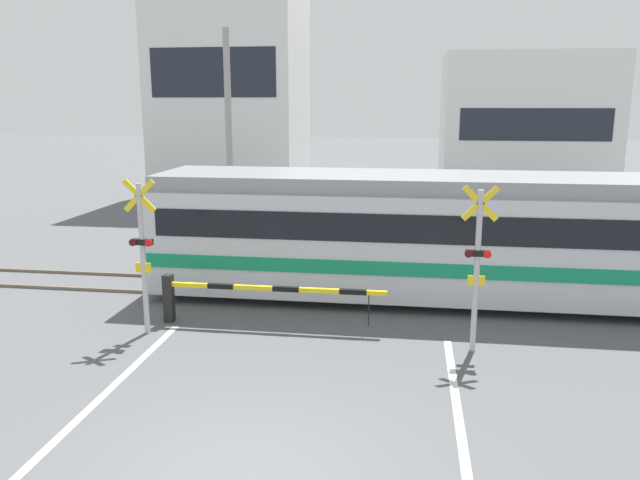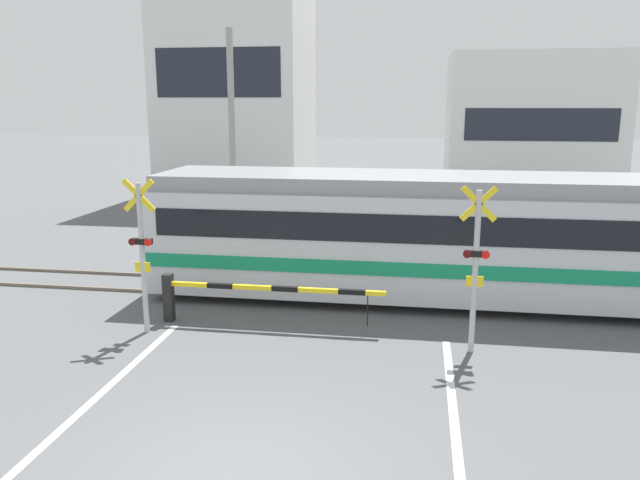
{
  "view_description": "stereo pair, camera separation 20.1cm",
  "coord_description": "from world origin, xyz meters",
  "px_view_note": "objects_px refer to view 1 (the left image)",
  "views": [
    {
      "loc": [
        2.02,
        -6.78,
        4.7
      ],
      "look_at": [
        0.0,
        7.11,
        1.6
      ],
      "focal_mm": 35.0,
      "sensor_mm": 36.0,
      "label": 1
    },
    {
      "loc": [
        2.22,
        -6.75,
        4.7
      ],
      "look_at": [
        0.0,
        7.11,
        1.6
      ],
      "focal_mm": 35.0,
      "sensor_mm": 36.0,
      "label": 2
    }
  ],
  "objects_px": {
    "commuter_train": "(524,235)",
    "crossing_signal_right": "(477,262)",
    "pedestrian": "(365,217)",
    "crossing_barrier_far": "(397,241)",
    "crossing_barrier_near": "(231,293)",
    "crossing_signal_left": "(143,250)"
  },
  "relations": [
    {
      "from": "commuter_train",
      "to": "crossing_signal_right",
      "type": "xyz_separation_m",
      "value": [
        -1.41,
        -3.34,
        0.16
      ]
    },
    {
      "from": "commuter_train",
      "to": "pedestrian",
      "type": "xyz_separation_m",
      "value": [
        -4.16,
        5.67,
        -0.68
      ]
    },
    {
      "from": "commuter_train",
      "to": "crossing_barrier_far",
      "type": "height_order",
      "value": "commuter_train"
    },
    {
      "from": "crossing_barrier_near",
      "to": "crossing_barrier_far",
      "type": "xyz_separation_m",
      "value": [
        3.41,
        5.67,
        0.0
      ]
    },
    {
      "from": "crossing_barrier_near",
      "to": "crossing_barrier_far",
      "type": "height_order",
      "value": "same"
    },
    {
      "from": "crossing_barrier_far",
      "to": "pedestrian",
      "type": "distance_m",
      "value": 2.86
    },
    {
      "from": "commuter_train",
      "to": "pedestrian",
      "type": "distance_m",
      "value": 7.07
    },
    {
      "from": "crossing_signal_left",
      "to": "crossing_signal_right",
      "type": "height_order",
      "value": "same"
    },
    {
      "from": "crossing_barrier_near",
      "to": "crossing_signal_left",
      "type": "relative_size",
      "value": 1.5
    },
    {
      "from": "crossing_barrier_near",
      "to": "pedestrian",
      "type": "relative_size",
      "value": 2.93
    },
    {
      "from": "crossing_barrier_far",
      "to": "crossing_signal_left",
      "type": "height_order",
      "value": "crossing_signal_left"
    },
    {
      "from": "commuter_train",
      "to": "crossing_signal_left",
      "type": "distance_m",
      "value": 8.7
    },
    {
      "from": "pedestrian",
      "to": "crossing_signal_right",
      "type": "bearing_deg",
      "value": -73.03
    },
    {
      "from": "crossing_barrier_near",
      "to": "crossing_signal_right",
      "type": "height_order",
      "value": "crossing_signal_right"
    },
    {
      "from": "commuter_train",
      "to": "crossing_barrier_near",
      "type": "relative_size",
      "value": 3.68
    },
    {
      "from": "crossing_barrier_far",
      "to": "pedestrian",
      "type": "bearing_deg",
      "value": 113.55
    },
    {
      "from": "commuter_train",
      "to": "crossing_signal_right",
      "type": "distance_m",
      "value": 3.63
    },
    {
      "from": "crossing_barrier_near",
      "to": "commuter_train",
      "type": "bearing_deg",
      "value": 22.09
    },
    {
      "from": "crossing_barrier_far",
      "to": "crossing_signal_left",
      "type": "bearing_deg",
      "value": -128.11
    },
    {
      "from": "commuter_train",
      "to": "crossing_barrier_far",
      "type": "xyz_separation_m",
      "value": [
        -3.02,
        3.06,
        -0.91
      ]
    },
    {
      "from": "crossing_barrier_far",
      "to": "pedestrian",
      "type": "relative_size",
      "value": 2.93
    },
    {
      "from": "crossing_signal_left",
      "to": "pedestrian",
      "type": "height_order",
      "value": "crossing_signal_left"
    }
  ]
}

